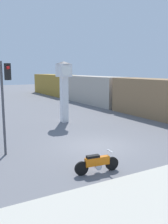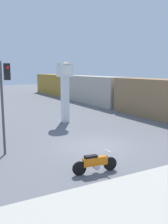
{
  "view_description": "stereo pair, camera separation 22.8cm",
  "coord_description": "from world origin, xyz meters",
  "px_view_note": "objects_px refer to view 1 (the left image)",
  "views": [
    {
      "loc": [
        -7.18,
        -11.35,
        4.2
      ],
      "look_at": [
        0.34,
        1.97,
        1.61
      ],
      "focal_mm": 40.0,
      "sensor_mm": 36.0,
      "label": 1
    },
    {
      "loc": [
        -6.98,
        -11.46,
        4.2
      ],
      "look_at": [
        0.34,
        1.97,
        1.61
      ],
      "focal_mm": 40.0,
      "sensor_mm": 36.0,
      "label": 2
    }
  ],
  "objects_px": {
    "freight_train": "(91,89)",
    "traffic_light": "(5,92)",
    "clock_tower": "(64,82)",
    "motorcycle": "(97,163)"
  },
  "relations": [
    {
      "from": "freight_train",
      "to": "traffic_light",
      "type": "bearing_deg",
      "value": -132.73
    },
    {
      "from": "motorcycle",
      "to": "traffic_light",
      "type": "height_order",
      "value": "traffic_light"
    },
    {
      "from": "freight_train",
      "to": "motorcycle",
      "type": "bearing_deg",
      "value": -120.44
    },
    {
      "from": "traffic_light",
      "to": "freight_train",
      "type": "bearing_deg",
      "value": 47.27
    },
    {
      "from": "motorcycle",
      "to": "clock_tower",
      "type": "xyz_separation_m",
      "value": [
        3.15,
        9.92,
        2.8
      ]
    },
    {
      "from": "clock_tower",
      "to": "motorcycle",
      "type": "bearing_deg",
      "value": -107.61
    },
    {
      "from": "motorcycle",
      "to": "traffic_light",
      "type": "bearing_deg",
      "value": 129.82
    },
    {
      "from": "freight_train",
      "to": "traffic_light",
      "type": "distance_m",
      "value": 20.67
    },
    {
      "from": "traffic_light",
      "to": "clock_tower",
      "type": "bearing_deg",
      "value": 44.9
    },
    {
      "from": "freight_train",
      "to": "clock_tower",
      "type": "bearing_deg",
      "value": -131.17
    }
  ]
}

